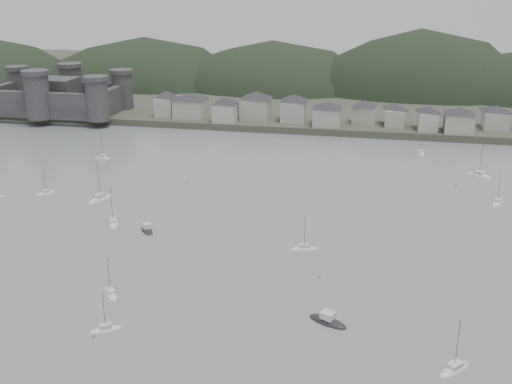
# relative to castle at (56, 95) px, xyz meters

# --- Properties ---
(ground) EXTENTS (900.00, 900.00, 0.00)m
(ground) POSITION_rel_castle_xyz_m (120.00, -179.80, -10.96)
(ground) COLOR slate
(ground) RESTS_ON ground
(far_shore_land) EXTENTS (900.00, 250.00, 3.00)m
(far_shore_land) POSITION_rel_castle_xyz_m (120.00, 115.20, -9.46)
(far_shore_land) COLOR #383D2D
(far_shore_land) RESTS_ON ground
(forested_ridge) EXTENTS (851.55, 103.94, 102.57)m
(forested_ridge) POSITION_rel_castle_xyz_m (124.83, 89.60, -22.25)
(forested_ridge) COLOR black
(forested_ridge) RESTS_ON ground
(castle) EXTENTS (66.00, 43.00, 20.00)m
(castle) POSITION_rel_castle_xyz_m (0.00, 0.00, 0.00)
(castle) COLOR #303033
(castle) RESTS_ON far_shore_land
(waterfront_town) EXTENTS (451.48, 28.46, 12.92)m
(waterfront_town) POSITION_rel_castle_xyz_m (170.59, 3.54, -2.30)
(waterfront_town) COLOR #9B998E
(waterfront_town) RESTS_ON far_shore_land
(sailboat_lead) EXTENTS (7.60, 3.94, 9.96)m
(sailboat_lead) POSITION_rel_castle_xyz_m (51.51, -61.22, -10.78)
(sailboat_lead) COLOR silver
(sailboat_lead) RESTS_ON ground
(moored_fleet) EXTENTS (244.23, 169.17, 13.52)m
(moored_fleet) POSITION_rel_castle_xyz_m (127.83, -125.88, -10.79)
(moored_fleet) COLOR silver
(moored_fleet) RESTS_ON ground
(motor_launch_near) EXTENTS (9.02, 6.60, 4.03)m
(motor_launch_near) POSITION_rel_castle_xyz_m (147.00, -162.98, -10.68)
(motor_launch_near) COLOR black
(motor_launch_near) RESTS_ON ground
(motor_launch_far) EXTENTS (6.25, 7.17, 3.70)m
(motor_launch_far) POSITION_rel_castle_xyz_m (94.27, -125.48, -10.67)
(motor_launch_far) COLOR black
(motor_launch_far) RESTS_ON ground
(mooring_buoys) EXTENTS (140.56, 110.91, 0.70)m
(mooring_buoys) POSITION_rel_castle_xyz_m (102.18, -115.32, -10.81)
(mooring_buoys) COLOR #B4793C
(mooring_buoys) RESTS_ON ground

